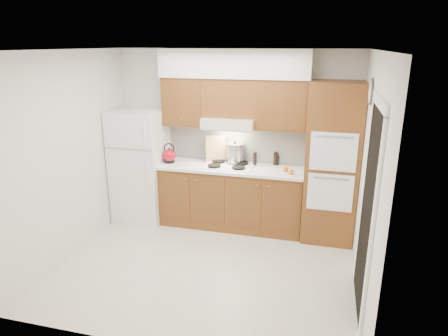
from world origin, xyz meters
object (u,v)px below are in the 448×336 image
at_px(oven_cabinet, 332,163).
at_px(kettle, 169,156).
at_px(stock_pot, 235,153).
at_px(fridge, 141,166).

height_order(oven_cabinet, kettle, oven_cabinet).
distance_m(kettle, stock_pot, 0.99).
bearing_deg(oven_cabinet, stock_pot, 172.06).
bearing_deg(fridge, oven_cabinet, 0.70).
bearing_deg(stock_pot, oven_cabinet, -7.94).
distance_m(fridge, kettle, 0.51).
bearing_deg(stock_pot, kettle, -167.72).
height_order(fridge, kettle, fridge).
height_order(oven_cabinet, stock_pot, oven_cabinet).
relative_size(oven_cabinet, kettle, 11.02).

